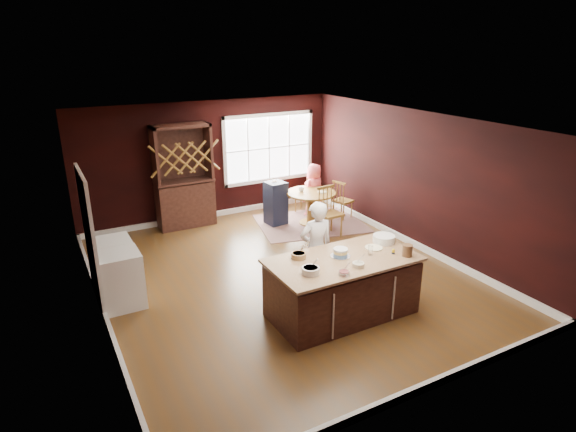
# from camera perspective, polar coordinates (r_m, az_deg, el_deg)

# --- Properties ---
(room_shell) EXTENTS (7.00, 7.00, 7.00)m
(room_shell) POSITION_cam_1_polar(r_m,az_deg,el_deg) (8.07, -0.89, 1.50)
(room_shell) COLOR #563617
(room_shell) RESTS_ON ground
(window) EXTENTS (2.36, 0.10, 1.66)m
(window) POSITION_cam_1_polar(r_m,az_deg,el_deg) (11.68, -2.30, 8.06)
(window) COLOR white
(window) RESTS_ON room_shell
(doorway) EXTENTS (0.08, 1.26, 2.13)m
(doorway) POSITION_cam_1_polar(r_m,az_deg,el_deg) (7.95, -22.37, -2.87)
(doorway) COLOR white
(doorway) RESTS_ON room_shell
(kitchen_island) EXTENTS (2.21, 1.16, 0.92)m
(kitchen_island) POSITION_cam_1_polar(r_m,az_deg,el_deg) (7.32, 6.42, -8.46)
(kitchen_island) COLOR black
(kitchen_island) RESTS_ON ground
(dining_table) EXTENTS (1.11, 1.11, 0.75)m
(dining_table) POSITION_cam_1_polar(r_m,az_deg,el_deg) (10.80, 2.74, 1.76)
(dining_table) COLOR #925F2D
(dining_table) RESTS_ON ground
(baker) EXTENTS (0.61, 0.42, 1.58)m
(baker) POSITION_cam_1_polar(r_m,az_deg,el_deg) (7.74, 3.33, -3.84)
(baker) COLOR silver
(baker) RESTS_ON ground
(layer_cake) EXTENTS (0.30, 0.30, 0.12)m
(layer_cake) POSITION_cam_1_polar(r_m,az_deg,el_deg) (7.15, 6.24, -4.33)
(layer_cake) COLOR silver
(layer_cake) RESTS_ON kitchen_island
(bowl_blue) EXTENTS (0.25, 0.25, 0.10)m
(bowl_blue) POSITION_cam_1_polar(r_m,az_deg,el_deg) (6.61, 2.69, -6.47)
(bowl_blue) COLOR white
(bowl_blue) RESTS_ON kitchen_island
(bowl_yellow) EXTENTS (0.22, 0.22, 0.08)m
(bowl_yellow) POSITION_cam_1_polar(r_m,az_deg,el_deg) (7.06, 1.27, -4.71)
(bowl_yellow) COLOR #856043
(bowl_yellow) RESTS_ON kitchen_island
(bowl_pink) EXTENTS (0.16, 0.16, 0.06)m
(bowl_pink) POSITION_cam_1_polar(r_m,az_deg,el_deg) (6.61, 6.65, -6.74)
(bowl_pink) COLOR silver
(bowl_pink) RESTS_ON kitchen_island
(bowl_olive) EXTENTS (0.17, 0.17, 0.06)m
(bowl_olive) POSITION_cam_1_polar(r_m,az_deg,el_deg) (6.87, 8.33, -5.74)
(bowl_olive) COLOR #F5EDAF
(bowl_olive) RESTS_ON kitchen_island
(drinking_glass) EXTENTS (0.08, 0.08, 0.15)m
(drinking_glass) POSITION_cam_1_polar(r_m,az_deg,el_deg) (7.25, 9.75, -4.04)
(drinking_glass) COLOR white
(drinking_glass) RESTS_ON kitchen_island
(dinner_plate) EXTENTS (0.27, 0.27, 0.02)m
(dinner_plate) POSITION_cam_1_polar(r_m,az_deg,el_deg) (7.51, 10.12, -3.73)
(dinner_plate) COLOR #FFFACA
(dinner_plate) RESTS_ON kitchen_island
(white_tub) EXTENTS (0.34, 0.34, 0.12)m
(white_tub) POSITION_cam_1_polar(r_m,az_deg,el_deg) (7.74, 11.29, -2.67)
(white_tub) COLOR white
(white_tub) RESTS_ON kitchen_island
(stoneware_crock) EXTENTS (0.15, 0.15, 0.18)m
(stoneware_crock) POSITION_cam_1_polar(r_m,az_deg,el_deg) (7.32, 13.96, -3.98)
(stoneware_crock) COLOR #4D3426
(stoneware_crock) RESTS_ON kitchen_island
(toy_figurine) EXTENTS (0.05, 0.05, 0.08)m
(toy_figurine) POSITION_cam_1_polar(r_m,az_deg,el_deg) (7.36, 12.37, -4.13)
(toy_figurine) COLOR #E5B80C
(toy_figurine) RESTS_ON kitchen_island
(rug) EXTENTS (2.67, 2.26, 0.01)m
(rug) POSITION_cam_1_polar(r_m,az_deg,el_deg) (10.98, 2.69, -0.86)
(rug) COLOR brown
(rug) RESTS_ON ground
(chair_east) EXTENTS (0.47, 0.48, 0.93)m
(chair_east) POSITION_cam_1_polar(r_m,az_deg,el_deg) (11.24, 6.52, 2.01)
(chair_east) COLOR brown
(chair_east) RESTS_ON ground
(chair_south) EXTENTS (0.48, 0.46, 1.07)m
(chair_south) POSITION_cam_1_polar(r_m,az_deg,el_deg) (10.15, 5.05, 0.50)
(chair_south) COLOR #9B6921
(chair_south) RESTS_ON ground
(chair_north) EXTENTS (0.54, 0.53, 0.94)m
(chair_north) POSITION_cam_1_polar(r_m,az_deg,el_deg) (11.62, 1.91, 2.75)
(chair_north) COLOR brown
(chair_north) RESTS_ON ground
(seated_woman) EXTENTS (0.72, 0.59, 1.26)m
(seated_woman) POSITION_cam_1_polar(r_m,az_deg,el_deg) (11.32, 3.08, 3.10)
(seated_woman) COLOR #E65762
(seated_woman) RESTS_ON ground
(high_chair) EXTENTS (0.46, 0.46, 1.02)m
(high_chair) POSITION_cam_1_polar(r_m,az_deg,el_deg) (10.80, -1.47, 1.64)
(high_chair) COLOR black
(high_chair) RESTS_ON ground
(toddler) EXTENTS (0.18, 0.14, 0.26)m
(toddler) POSITION_cam_1_polar(r_m,az_deg,el_deg) (10.67, -1.67, 3.08)
(toddler) COLOR #8CA5BF
(toddler) RESTS_ON high_chair
(table_plate) EXTENTS (0.21, 0.21, 0.02)m
(table_plate) POSITION_cam_1_polar(r_m,az_deg,el_deg) (10.74, 4.05, 2.87)
(table_plate) COLOR beige
(table_plate) RESTS_ON dining_table
(table_cup) EXTENTS (0.13, 0.13, 0.10)m
(table_cup) POSITION_cam_1_polar(r_m,az_deg,el_deg) (10.76, 1.58, 3.17)
(table_cup) COLOR white
(table_cup) RESTS_ON dining_table
(hutch) EXTENTS (1.24, 0.52, 2.27)m
(hutch) POSITION_cam_1_polar(r_m,az_deg,el_deg) (10.77, -12.27, 4.59)
(hutch) COLOR black
(hutch) RESTS_ON ground
(washer) EXTENTS (0.62, 0.60, 0.89)m
(washer) POSITION_cam_1_polar(r_m,az_deg,el_deg) (7.92, -19.16, -7.14)
(washer) COLOR white
(washer) RESTS_ON ground
(dryer) EXTENTS (0.60, 0.58, 0.88)m
(dryer) POSITION_cam_1_polar(r_m,az_deg,el_deg) (8.50, -19.93, -5.40)
(dryer) COLOR white
(dryer) RESTS_ON ground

